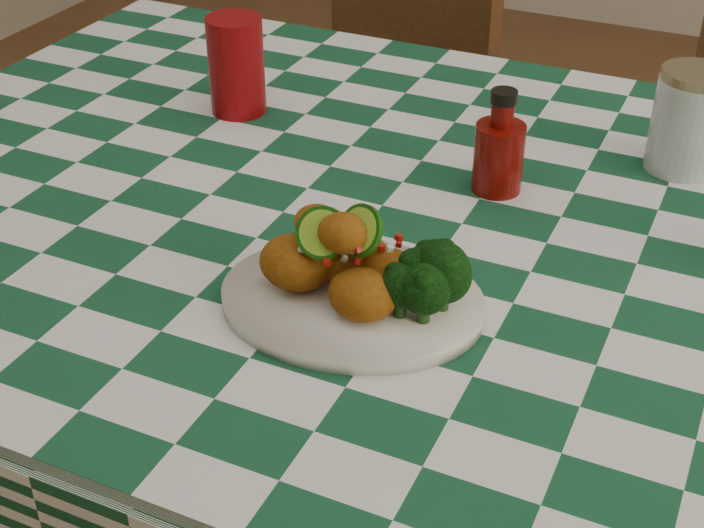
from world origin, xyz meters
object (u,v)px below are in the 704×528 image
at_px(dining_table, 445,463).
at_px(wooden_chair_left, 349,148).
at_px(mason_jar, 689,120).
at_px(plate, 352,301).
at_px(ketchup_bottle, 500,141).
at_px(red_tumbler, 236,65).
at_px(fried_chicken_pile, 348,254).

bearing_deg(dining_table, wooden_chair_left, 124.07).
height_order(dining_table, mason_jar, mason_jar).
xyz_separation_m(mason_jar, wooden_chair_left, (-0.69, 0.45, -0.39)).
relative_size(plate, ketchup_bottle, 2.08).
distance_m(red_tumbler, wooden_chair_left, 0.67).
distance_m(fried_chicken_pile, mason_jar, 0.53).
xyz_separation_m(dining_table, fried_chicken_pile, (-0.05, -0.21, 0.46)).
bearing_deg(fried_chicken_pile, wooden_chair_left, 114.96).
bearing_deg(wooden_chair_left, ketchup_bottle, -33.10).
height_order(plate, ketchup_bottle, ketchup_bottle).
height_order(plate, red_tumbler, red_tumbler).
bearing_deg(ketchup_bottle, fried_chicken_pile, -101.39).
relative_size(red_tumbler, ketchup_bottle, 1.05).
bearing_deg(mason_jar, dining_table, -129.71).
bearing_deg(plate, wooden_chair_left, 115.19).
relative_size(dining_table, wooden_chair_left, 1.79).
bearing_deg(ketchup_bottle, wooden_chair_left, 128.70).
height_order(red_tumbler, ketchup_bottle, red_tumbler).
relative_size(fried_chicken_pile, red_tumbler, 1.06).
height_order(mason_jar, wooden_chair_left, wooden_chair_left).
bearing_deg(red_tumbler, wooden_chair_left, 98.04).
distance_m(dining_table, wooden_chair_left, 0.85).
xyz_separation_m(dining_table, red_tumbler, (-0.40, 0.17, 0.46)).
bearing_deg(red_tumbler, plate, -46.62).
xyz_separation_m(fried_chicken_pile, wooden_chair_left, (-0.43, 0.91, -0.39)).
height_order(ketchup_bottle, wooden_chair_left, wooden_chair_left).
bearing_deg(wooden_chair_left, dining_table, -37.74).
xyz_separation_m(red_tumbler, wooden_chair_left, (-0.08, 0.54, -0.39)).
xyz_separation_m(plate, ketchup_bottle, (0.06, 0.31, 0.06)).
height_order(dining_table, ketchup_bottle, ketchup_bottle).
relative_size(dining_table, plate, 6.04).
distance_m(dining_table, plate, 0.46).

